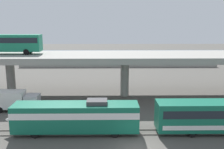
% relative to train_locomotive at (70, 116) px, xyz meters
% --- Properties ---
extents(ground_plane, '(260.00, 260.00, 0.00)m').
position_rel_train_locomotive_xyz_m(ground_plane, '(7.56, -4.00, -2.19)').
color(ground_plane, '#4C4944').
extents(rail_strip_near, '(110.00, 0.12, 0.12)m').
position_rel_train_locomotive_xyz_m(rail_strip_near, '(7.56, -0.71, -2.13)').
color(rail_strip_near, '#59544C').
rests_on(rail_strip_near, ground_plane).
extents(rail_strip_far, '(110.00, 0.12, 0.12)m').
position_rel_train_locomotive_xyz_m(rail_strip_far, '(7.56, 0.71, -2.13)').
color(rail_strip_far, '#59544C').
rests_on(rail_strip_far, ground_plane).
extents(train_locomotive, '(15.91, 3.04, 4.18)m').
position_rel_train_locomotive_xyz_m(train_locomotive, '(0.00, 0.00, 0.00)').
color(train_locomotive, '#14664C').
rests_on(train_locomotive, ground_plane).
extents(highway_overpass, '(96.00, 11.44, 7.62)m').
position_rel_train_locomotive_xyz_m(highway_overpass, '(7.56, 16.00, 4.68)').
color(highway_overpass, gray).
rests_on(highway_overpass, ground_plane).
extents(transit_bus_on_overpass, '(12.00, 2.68, 3.40)m').
position_rel_train_locomotive_xyz_m(transit_bus_on_overpass, '(-13.21, 16.25, 7.49)').
color(transit_bus_on_overpass, '#197A56').
rests_on(transit_bus_on_overpass, highway_overpass).
extents(service_truck_west, '(6.80, 2.46, 3.04)m').
position_rel_train_locomotive_xyz_m(service_truck_west, '(-9.49, 8.27, -0.56)').
color(service_truck_west, '#B7B7BC').
rests_on(service_truck_west, ground_plane).
extents(pier_parking_lot, '(58.11, 12.14, 1.53)m').
position_rel_train_locomotive_xyz_m(pier_parking_lot, '(7.56, 51.00, -1.43)').
color(pier_parking_lot, gray).
rests_on(pier_parking_lot, ground_plane).
extents(parked_car_0, '(4.20, 1.92, 1.50)m').
position_rel_train_locomotive_xyz_m(parked_car_0, '(3.23, 51.54, 0.11)').
color(parked_car_0, silver).
rests_on(parked_car_0, pier_parking_lot).
extents(parked_car_1, '(4.51, 1.91, 1.50)m').
position_rel_train_locomotive_xyz_m(parked_car_1, '(11.41, 49.68, 0.11)').
color(parked_car_1, maroon).
rests_on(parked_car_1, pier_parking_lot).
extents(parked_car_2, '(4.49, 1.89, 1.50)m').
position_rel_train_locomotive_xyz_m(parked_car_2, '(-5.04, 53.72, 0.11)').
color(parked_car_2, black).
rests_on(parked_car_2, pier_parking_lot).
extents(parked_car_3, '(4.01, 1.99, 1.50)m').
position_rel_train_locomotive_xyz_m(parked_car_3, '(-7.96, 49.12, 0.11)').
color(parked_car_3, black).
rests_on(parked_car_3, pier_parking_lot).
extents(parked_car_4, '(4.05, 1.82, 1.50)m').
position_rel_train_locomotive_xyz_m(parked_car_4, '(32.21, 49.15, 0.11)').
color(parked_car_4, silver).
rests_on(parked_car_4, pier_parking_lot).
extents(parked_car_5, '(4.52, 2.00, 1.50)m').
position_rel_train_locomotive_xyz_m(parked_car_5, '(24.97, 51.15, 0.11)').
color(parked_car_5, '#0C4C26').
rests_on(parked_car_5, pier_parking_lot).
extents(parked_car_6, '(4.56, 1.97, 1.50)m').
position_rel_train_locomotive_xyz_m(parked_car_6, '(-16.11, 53.89, 0.11)').
color(parked_car_6, '#515459').
rests_on(parked_car_6, pier_parking_lot).
extents(harbor_water, '(140.00, 36.00, 0.01)m').
position_rel_train_locomotive_xyz_m(harbor_water, '(7.56, 74.00, -2.19)').
color(harbor_water, '#385B7A').
rests_on(harbor_water, ground_plane).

